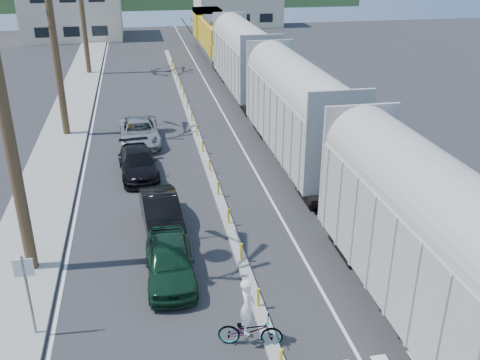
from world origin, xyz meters
name	(u,v)px	position (x,y,z in m)	size (l,w,h in m)	color
ground	(272,349)	(0.00, 0.00, 0.00)	(140.00, 140.00, 0.00)	#28282B
sidewalk	(68,121)	(-8.50, 25.00, 0.07)	(3.00, 90.00, 0.15)	gray
rails	(248,100)	(5.00, 28.00, 0.03)	(1.56, 100.00, 0.06)	black
median	(197,136)	(0.00, 19.96, 0.09)	(0.45, 60.00, 0.85)	gray
lane_markings	(159,116)	(-2.15, 25.00, 0.00)	(9.42, 90.00, 0.01)	silver
freight_train	(271,88)	(5.00, 20.46, 2.91)	(3.00, 60.94, 5.85)	#ABA79C
street_sign	(27,285)	(-7.30, 2.00, 1.97)	(0.60, 0.08, 3.00)	slate
car_lead	(170,261)	(-2.82, 4.43, 0.76)	(1.81, 4.44, 1.51)	#10321E
car_second	(161,212)	(-2.91, 8.47, 0.74)	(1.90, 4.57, 1.47)	black
car_third	(138,163)	(-3.81, 14.56, 0.69)	(2.30, 4.88, 1.38)	black
car_rear	(139,132)	(-3.64, 19.67, 0.72)	(2.55, 5.28, 1.45)	#A4A7A9
cyclist	(250,325)	(-0.65, 0.34, 0.76)	(1.70, 2.38, 2.40)	#9EA0A5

